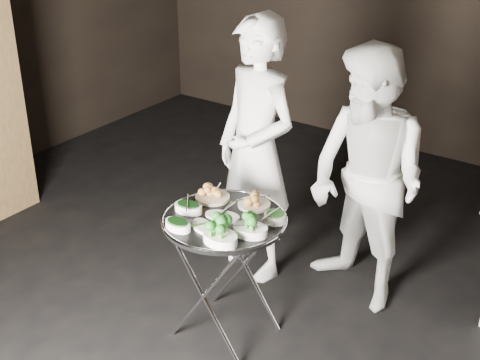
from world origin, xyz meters
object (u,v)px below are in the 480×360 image
Objects in this scene: waiter_left at (256,151)px; serving_tray at (224,220)px; tray_stand at (225,272)px; waiter_right at (367,181)px.

serving_tray is at bearing -52.73° from waiter_left.
waiter_right reaches higher than tray_stand.
waiter_right is at bearing 59.21° from tray_stand.
tray_stand is at bearing -99.92° from waiter_right.
waiter_left is at bearing 110.10° from serving_tray.
serving_tray is 0.42× the size of waiter_right.
waiter_left is 0.73m from waiter_right.
serving_tray is (0.00, 0.00, 0.34)m from tray_stand.
waiter_left is at bearing 110.10° from tray_stand.
tray_stand is 0.44× the size of waiter_left.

